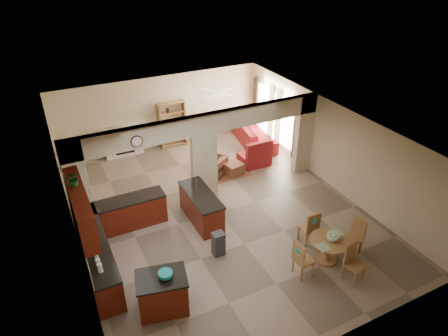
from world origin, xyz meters
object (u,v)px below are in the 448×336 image
kitchen_island (163,293)px  armchair (214,165)px  sofa (253,133)px  dining_table (329,247)px

kitchen_island → armchair: bearing=66.6°
sofa → armchair: 2.90m
sofa → armchair: bearing=132.0°
kitchen_island → armchair: kitchen_island is taller
sofa → armchair: (-2.46, -1.53, -0.06)m
armchair → dining_table: bearing=63.7°
armchair → kitchen_island: bearing=19.4°
kitchen_island → sofa: (5.94, 6.30, -0.07)m
kitchen_island → sofa: 8.66m
kitchen_island → armchair: size_ratio=1.64×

